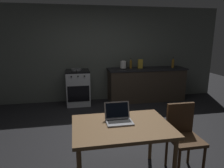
# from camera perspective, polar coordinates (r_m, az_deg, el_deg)

# --- Properties ---
(ground_plane) EXTENTS (12.00, 12.00, 0.00)m
(ground_plane) POSITION_cam_1_polar(r_m,az_deg,el_deg) (3.64, 1.43, -15.97)
(ground_plane) COLOR black
(back_wall) EXTENTS (6.40, 0.10, 2.56)m
(back_wall) POSITION_cam_1_polar(r_m,az_deg,el_deg) (5.73, -0.95, 8.33)
(back_wall) COLOR #565C54
(back_wall) RESTS_ON ground_plane
(kitchen_counter) EXTENTS (2.16, 0.64, 0.91)m
(kitchen_counter) POSITION_cam_1_polar(r_m,az_deg,el_deg) (5.79, 9.54, -0.05)
(kitchen_counter) COLOR #382D23
(kitchen_counter) RESTS_ON ground_plane
(stove_oven) EXTENTS (0.60, 0.62, 0.91)m
(stove_oven) POSITION_cam_1_polar(r_m,az_deg,el_deg) (5.44, -9.47, -0.95)
(stove_oven) COLOR #B7BABF
(stove_oven) RESTS_ON ground_plane
(dining_table) EXTENTS (1.16, 0.84, 0.75)m
(dining_table) POSITION_cam_1_polar(r_m,az_deg,el_deg) (2.51, 2.72, -12.95)
(dining_table) COLOR brown
(dining_table) RESTS_ON ground_plane
(chair) EXTENTS (0.40, 0.40, 0.91)m
(chair) POSITION_cam_1_polar(r_m,az_deg,el_deg) (2.92, 19.26, -12.83)
(chair) COLOR #4C331E
(chair) RESTS_ON ground_plane
(laptop) EXTENTS (0.32, 0.28, 0.22)m
(laptop) POSITION_cam_1_polar(r_m,az_deg,el_deg) (2.54, 1.86, -9.53)
(laptop) COLOR #99999E
(laptop) RESTS_ON dining_table
(electric_kettle) EXTENTS (0.19, 0.17, 0.22)m
(electric_kettle) POSITION_cam_1_polar(r_m,az_deg,el_deg) (5.49, 3.18, 5.34)
(electric_kettle) COLOR black
(electric_kettle) RESTS_ON kitchen_counter
(bottle) EXTENTS (0.07, 0.07, 0.28)m
(bottle) POSITION_cam_1_polar(r_m,az_deg,el_deg) (5.94, 16.70, 5.68)
(bottle) COLOR #8C601E
(bottle) RESTS_ON kitchen_counter
(frying_pan) EXTENTS (0.25, 0.43, 0.05)m
(frying_pan) POSITION_cam_1_polar(r_m,az_deg,el_deg) (5.32, -9.95, 4.01)
(frying_pan) COLOR gray
(frying_pan) RESTS_ON stove_oven
(cereal_box) EXTENTS (0.13, 0.05, 0.25)m
(cereal_box) POSITION_cam_1_polar(r_m,az_deg,el_deg) (5.65, 7.93, 5.63)
(cereal_box) COLOR gold
(cereal_box) RESTS_ON kitchen_counter
(bottle_b) EXTENTS (0.07, 0.07, 0.27)m
(bottle_b) POSITION_cam_1_polar(r_m,az_deg,el_deg) (5.63, 5.28, 5.71)
(bottle_b) COLOR #8C601E
(bottle_b) RESTS_ON kitchen_counter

